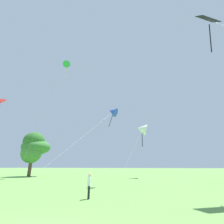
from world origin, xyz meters
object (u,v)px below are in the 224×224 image
kite_white_distant (142,129)px  tree_right_cluster (34,147)px  kite_blue_delta (113,112)px  kite_black_large (210,25)px  kite_green_small (67,65)px  person_child_small (89,183)px

kite_white_distant → tree_right_cluster: 19.74m
kite_blue_delta → kite_black_large: bearing=-20.4°
kite_blue_delta → kite_black_large: 11.25m
kite_green_small → tree_right_cluster: bearing=-175.8°
kite_blue_delta → kite_white_distant: kite_white_distant is taller
person_child_small → tree_right_cluster: bearing=138.6°
kite_green_small → kite_black_large: bearing=-31.0°
kite_black_large → person_child_small: 14.94m
kite_white_distant → person_child_small: bearing=-93.5°
kite_green_small → tree_right_cluster: size_ratio=2.94×
kite_blue_delta → kite_black_large: kite_black_large is taller
kite_green_small → person_child_small: (13.42, -16.39, -21.10)m
tree_right_cluster → kite_blue_delta: bearing=-28.3°
kite_black_large → person_child_small: size_ratio=10.68×
person_child_small → kite_blue_delta: bearing=94.6°
person_child_small → tree_right_cluster: 24.62m
kite_green_small → kite_black_large: (22.14, -13.31, -9.37)m
kite_black_large → kite_blue_delta: bearing=159.6°
kite_blue_delta → person_child_small: (0.53, -6.52, -6.32)m
kite_blue_delta → tree_right_cluster: bearing=151.7°
kite_blue_delta → kite_black_large: size_ratio=0.72×
kite_blue_delta → kite_green_small: size_ratio=0.44×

